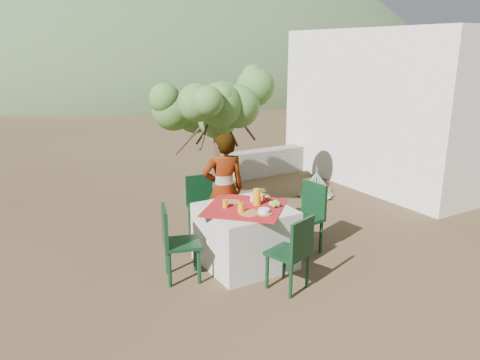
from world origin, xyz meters
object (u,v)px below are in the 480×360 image
Objects in this scene: agave at (316,185)px; shrub_tree at (219,113)px; chair_near at (294,250)px; chair_far at (202,203)px; guesthouse at (410,106)px; table at (245,236)px; chair_right at (307,214)px; juice_pitcher at (257,197)px; person at (224,190)px; chair_left at (175,240)px.

shrub_tree is at bearing 170.64° from agave.
shrub_tree reaches higher than chair_near.
shrub_tree is 3.00× the size of agave.
guesthouse reaches higher than chair_far.
guesthouse is at bearing 4.19° from agave.
table reaches higher than agave.
chair_right is at bearing -154.94° from guesthouse.
juice_pitcher is at bearing -111.73° from chair_near.
chair_far is at bearing -62.78° from person.
chair_far is at bearing -103.62° from chair_near.
chair_right is at bearing -76.65° from chair_left.
shrub_tree is (1.62, 1.95, 1.14)m from chair_left.
agave is (1.83, -0.30, -1.41)m from shrub_tree.
shrub_tree is 4.39m from guesthouse.
chair_left is (-1.04, 0.90, 0.02)m from chair_near.
guesthouse is at bearing 20.27° from table.
agave is (2.47, 1.01, -0.56)m from person.
chair_near is 0.94× the size of chair_right.
chair_far is 2.01m from chair_near.
shrub_tree reaches higher than agave.
chair_right is 0.84m from juice_pitcher.
person reaches higher than agave.
chair_right is at bearing -3.77° from table.
chair_right reaches higher than chair_far.
chair_left is 0.44× the size of shrub_tree.
person is 0.69m from juice_pitcher.
chair_near is 0.21× the size of guesthouse.
chair_right is at bearing -83.55° from shrub_tree.
chair_far is 0.94× the size of chair_right.
person is at bearing -137.00° from chair_right.
juice_pitcher is (0.17, -0.00, 0.49)m from table.
chair_far is 0.97× the size of chair_left.
shrub_tree is 0.49× the size of guesthouse.
guesthouse is 20.26× the size of juice_pitcher.
chair_left is at bearing -120.31° from chair_far.
chair_right is 1.17m from person.
guesthouse reaches higher than chair_left.
chair_left is 0.22× the size of guesthouse.
shrub_tree is at bearing 56.90° from chair_far.
juice_pitcher reaches higher than chair_left.
chair_far is 2.65m from agave.
table is 1.48× the size of chair_far.
chair_right is 4.52× the size of juice_pitcher.
juice_pitcher is at bearing -104.99° from shrub_tree.
guesthouse is (4.98, 2.74, 1.01)m from chair_near.
chair_near is (0.16, -2.00, -0.00)m from chair_far.
chair_left is 2.78m from shrub_tree.
chair_left is at bearing -163.03° from guesthouse.
chair_far is at bearing 92.22° from table.
guesthouse is (4.16, 1.94, 0.98)m from chair_right.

